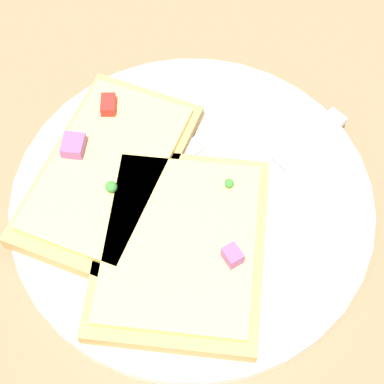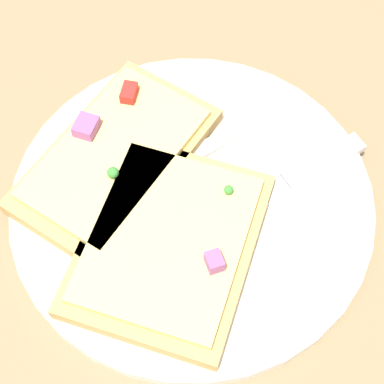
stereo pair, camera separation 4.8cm
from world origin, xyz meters
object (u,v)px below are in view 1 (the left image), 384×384
(fork, at_px, (180,159))
(knife, at_px, (272,172))
(plate, at_px, (192,202))
(pizza_slice_corner, at_px, (108,171))
(pizza_slice_main, at_px, (181,246))

(fork, xyz_separation_m, knife, (0.07, 0.02, 0.00))
(plate, height_order, pizza_slice_corner, pizza_slice_corner)
(fork, bearing_deg, pizza_slice_corner, -28.33)
(plate, xyz_separation_m, knife, (0.04, 0.05, 0.01))
(plate, xyz_separation_m, pizza_slice_main, (0.01, -0.04, 0.02))
(knife, bearing_deg, pizza_slice_main, 0.78)
(fork, relative_size, pizza_slice_main, 1.05)
(fork, relative_size, knife, 1.03)
(pizza_slice_main, bearing_deg, pizza_slice_corner, 48.45)
(knife, distance_m, pizza_slice_main, 0.10)
(pizza_slice_main, bearing_deg, fork, 7.39)
(fork, bearing_deg, pizza_slice_main, 46.41)
(plate, height_order, knife, knife)
(fork, relative_size, pizza_slice_corner, 1.11)
(pizza_slice_corner, bearing_deg, plate, 95.77)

